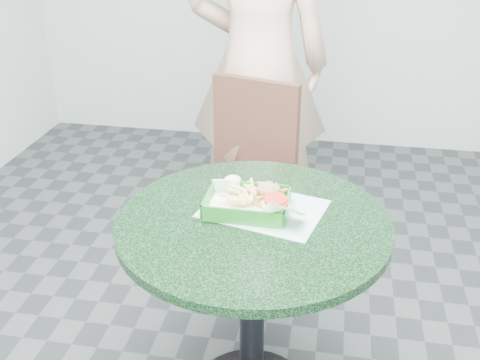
% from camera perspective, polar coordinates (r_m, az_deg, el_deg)
% --- Properties ---
extents(cafe_table, '(0.85, 0.85, 0.75)m').
position_cam_1_polar(cafe_table, '(1.84, 1.29, -9.07)').
color(cafe_table, black).
rests_on(cafe_table, floor).
extents(dining_chair, '(0.42, 0.42, 0.93)m').
position_cam_1_polar(dining_chair, '(2.59, 1.15, 1.09)').
color(dining_chair, brown).
rests_on(dining_chair, floor).
extents(diner_person, '(0.89, 0.61, 2.35)m').
position_cam_1_polar(diner_person, '(2.70, 1.93, 16.52)').
color(diner_person, beige).
rests_on(diner_person, floor).
extents(placemat, '(0.42, 0.35, 0.00)m').
position_cam_1_polar(placemat, '(1.80, 2.41, -3.48)').
color(placemat, '#A2CAC9').
rests_on(placemat, cafe_table).
extents(food_basket, '(0.26, 0.19, 0.05)m').
position_cam_1_polar(food_basket, '(1.78, 0.73, -3.24)').
color(food_basket, '#1C7920').
rests_on(food_basket, placemat).
extents(crab_sandwich, '(0.11, 0.11, 0.07)m').
position_cam_1_polar(crab_sandwich, '(1.80, 2.84, -1.75)').
color(crab_sandwich, gold).
rests_on(crab_sandwich, food_basket).
extents(fries_pile, '(0.11, 0.12, 0.04)m').
position_cam_1_polar(fries_pile, '(1.81, 0.06, -1.95)').
color(fries_pile, '#F6DE8E').
rests_on(fries_pile, food_basket).
extents(sauce_ramekin, '(0.05, 0.05, 0.03)m').
position_cam_1_polar(sauce_ramekin, '(1.86, -0.77, -0.75)').
color(sauce_ramekin, white).
rests_on(sauce_ramekin, food_basket).
extents(garnish_cup, '(0.13, 0.13, 0.05)m').
position_cam_1_polar(garnish_cup, '(1.73, 3.92, -3.27)').
color(garnish_cup, white).
rests_on(garnish_cup, food_basket).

